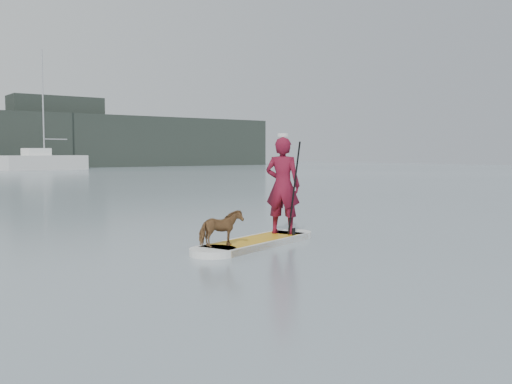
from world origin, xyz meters
TOP-DOWN VIEW (x-y plane):
  - paddleboard at (3.70, -3.62)m, footprint 3.18×1.57m
  - paddler at (4.57, -3.34)m, footprint 0.77×0.83m
  - white_cap at (4.57, -3.34)m, footprint 0.22×0.22m
  - dog at (2.72, -3.94)m, footprint 0.78×0.42m
  - paddle at (4.60, -3.65)m, footprint 0.12×0.29m
  - sailboat_e at (13.94, 45.22)m, footprint 8.37×3.91m
  - shore_building_east at (18.00, 54.00)m, footprint 10.00×4.00m

SIDE VIEW (x-z plane):
  - paddleboard at x=3.70m, z-range 0.00..0.12m
  - dog at x=2.72m, z-range 0.12..0.75m
  - paddle at x=4.60m, z-range -0.20..1.80m
  - sailboat_e at x=13.94m, z-range -5.00..6.67m
  - paddler at x=4.57m, z-range 0.12..2.03m
  - white_cap at x=4.57m, z-range 2.03..2.10m
  - shore_building_east at x=18.00m, z-range 0.00..8.00m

